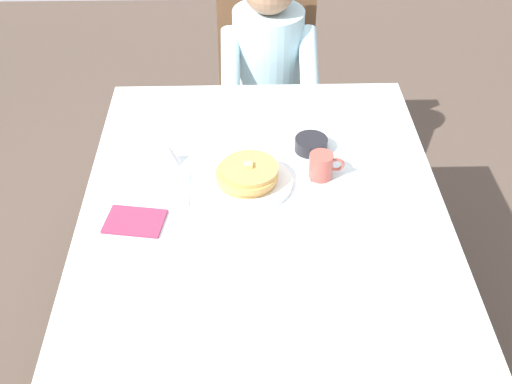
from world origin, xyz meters
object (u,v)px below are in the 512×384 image
chair_diner (267,78)px  spoon_near_edge (247,260)px  diner_person (268,68)px  bowl_butter (311,144)px  fork_left_of_plate (187,188)px  knife_right_of_plate (309,186)px  plate_breakfast (248,182)px  dining_table_main (264,236)px  syrup_pitcher (168,154)px  breakfast_stack (248,174)px  cup_coffee (322,166)px

chair_diner → spoon_near_edge: (-0.11, -1.36, 0.21)m
diner_person → bowl_butter: (0.11, -0.69, 0.09)m
fork_left_of_plate → knife_right_of_plate: bearing=-91.5°
chair_diner → plate_breakfast: chair_diner is taller
chair_diner → fork_left_of_plate: 1.11m
dining_table_main → plate_breakfast: (-0.05, 0.14, 0.10)m
spoon_near_edge → syrup_pitcher: bearing=111.5°
breakfast_stack → syrup_pitcher: breakfast_stack is taller
spoon_near_edge → plate_breakfast: bearing=81.2°
syrup_pitcher → spoon_near_edge: size_ratio=0.53×
breakfast_stack → syrup_pitcher: size_ratio=2.44×
dining_table_main → plate_breakfast: plate_breakfast is taller
dining_table_main → syrup_pitcher: 0.42m
chair_diner → knife_right_of_plate: bearing=94.9°
dining_table_main → breakfast_stack: bearing=108.1°
breakfast_stack → spoon_near_edge: 0.33m
syrup_pitcher → fork_left_of_plate: bearing=-63.8°
chair_diner → spoon_near_edge: size_ratio=6.20×
spoon_near_edge → dining_table_main: bearing=67.0°
chair_diner → plate_breakfast: bearing=84.4°
spoon_near_edge → chair_diner: bearing=77.9°
cup_coffee → chair_diner: bearing=97.6°
plate_breakfast → fork_left_of_plate: size_ratio=1.56×
plate_breakfast → syrup_pitcher: syrup_pitcher is taller
syrup_pitcher → spoon_near_edge: bearing=-60.9°
dining_table_main → spoon_near_edge: spoon_near_edge is taller
cup_coffee → spoon_near_edge: size_ratio=0.75×
cup_coffee → syrup_pitcher: (-0.49, 0.08, -0.01)m
cup_coffee → spoon_near_edge: 0.44m
dining_table_main → cup_coffee: (0.19, 0.17, 0.13)m
fork_left_of_plate → spoon_near_edge: 0.36m
chair_diner → plate_breakfast: 1.05m
dining_table_main → breakfast_stack: (-0.05, 0.14, 0.13)m
bowl_butter → fork_left_of_plate: bowl_butter is taller
cup_coffee → bowl_butter: cup_coffee is taller
plate_breakfast → dining_table_main: bearing=-72.4°
fork_left_of_plate → knife_right_of_plate: 0.38m
plate_breakfast → fork_left_of_plate: plate_breakfast is taller
cup_coffee → breakfast_stack: bearing=-171.8°
bowl_butter → spoon_near_edge: bowl_butter is taller
syrup_pitcher → knife_right_of_plate: size_ratio=0.40×
bowl_butter → syrup_pitcher: size_ratio=1.38×
diner_person → plate_breakfast: bearing=83.4°
dining_table_main → knife_right_of_plate: size_ratio=7.62×
breakfast_stack → dining_table_main: bearing=-71.9°
cup_coffee → spoon_near_edge: (-0.24, -0.36, -0.04)m
diner_person → bowl_butter: diner_person is taller
bowl_butter → knife_right_of_plate: size_ratio=0.55×
bowl_butter → cup_coffee: bearing=-82.7°
cup_coffee → diner_person: bearing=99.0°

